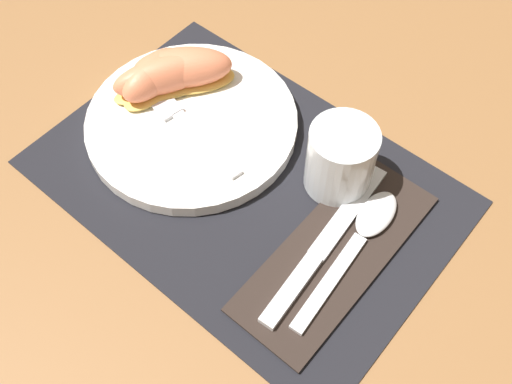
{
  "coord_description": "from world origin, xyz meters",
  "views": [
    {
      "loc": [
        0.25,
        -0.27,
        0.54
      ],
      "look_at": [
        0.03,
        -0.01,
        0.02
      ],
      "focal_mm": 42.0,
      "sensor_mm": 36.0,
      "label": 1
    }
  ],
  "objects_px": {
    "plate": "(192,123)",
    "citrus_wedge_0": "(183,70)",
    "juice_glass": "(340,162)",
    "spoon": "(364,231)",
    "fork": "(178,119)",
    "citrus_wedge_1": "(169,76)",
    "knife": "(324,245)",
    "citrus_wedge_2": "(154,77)"
  },
  "relations": [
    {
      "from": "plate",
      "to": "citrus_wedge_0",
      "type": "height_order",
      "value": "citrus_wedge_0"
    },
    {
      "from": "juice_glass",
      "to": "spoon",
      "type": "height_order",
      "value": "juice_glass"
    },
    {
      "from": "juice_glass",
      "to": "fork",
      "type": "height_order",
      "value": "juice_glass"
    },
    {
      "from": "spoon",
      "to": "fork",
      "type": "relative_size",
      "value": 1.03
    },
    {
      "from": "juice_glass",
      "to": "citrus_wedge_0",
      "type": "bearing_deg",
      "value": -177.38
    },
    {
      "from": "plate",
      "to": "citrus_wedge_1",
      "type": "distance_m",
      "value": 0.06
    },
    {
      "from": "fork",
      "to": "citrus_wedge_1",
      "type": "xyz_separation_m",
      "value": [
        -0.04,
        0.03,
        0.02
      ]
    },
    {
      "from": "juice_glass",
      "to": "knife",
      "type": "relative_size",
      "value": 0.37
    },
    {
      "from": "juice_glass",
      "to": "citrus_wedge_1",
      "type": "height_order",
      "value": "juice_glass"
    },
    {
      "from": "citrus_wedge_0",
      "to": "citrus_wedge_1",
      "type": "relative_size",
      "value": 0.87
    },
    {
      "from": "plate",
      "to": "spoon",
      "type": "distance_m",
      "value": 0.23
    },
    {
      "from": "citrus_wedge_0",
      "to": "citrus_wedge_1",
      "type": "bearing_deg",
      "value": -106.62
    },
    {
      "from": "fork",
      "to": "citrus_wedge_1",
      "type": "distance_m",
      "value": 0.05
    },
    {
      "from": "plate",
      "to": "citrus_wedge_2",
      "type": "bearing_deg",
      "value": 174.23
    },
    {
      "from": "knife",
      "to": "fork",
      "type": "xyz_separation_m",
      "value": [
        -0.22,
        0.02,
        0.01
      ]
    },
    {
      "from": "juice_glass",
      "to": "citrus_wedge_0",
      "type": "xyz_separation_m",
      "value": [
        -0.22,
        -0.01,
        0.0
      ]
    },
    {
      "from": "spoon",
      "to": "plate",
      "type": "bearing_deg",
      "value": -177.65
    },
    {
      "from": "juice_glass",
      "to": "citrus_wedge_0",
      "type": "distance_m",
      "value": 0.22
    },
    {
      "from": "citrus_wedge_1",
      "to": "juice_glass",
      "type": "bearing_deg",
      "value": 7.16
    },
    {
      "from": "plate",
      "to": "juice_glass",
      "type": "distance_m",
      "value": 0.18
    },
    {
      "from": "plate",
      "to": "fork",
      "type": "xyz_separation_m",
      "value": [
        -0.01,
        -0.01,
        0.01
      ]
    },
    {
      "from": "citrus_wedge_0",
      "to": "citrus_wedge_1",
      "type": "distance_m",
      "value": 0.02
    },
    {
      "from": "citrus_wedge_0",
      "to": "plate",
      "type": "bearing_deg",
      "value": -39.02
    },
    {
      "from": "knife",
      "to": "citrus_wedge_1",
      "type": "xyz_separation_m",
      "value": [
        -0.26,
        0.05,
        0.03
      ]
    },
    {
      "from": "fork",
      "to": "citrus_wedge_0",
      "type": "bearing_deg",
      "value": 127.12
    },
    {
      "from": "spoon",
      "to": "fork",
      "type": "distance_m",
      "value": 0.24
    },
    {
      "from": "spoon",
      "to": "citrus_wedge_1",
      "type": "relative_size",
      "value": 1.33
    },
    {
      "from": "spoon",
      "to": "citrus_wedge_1",
      "type": "height_order",
      "value": "citrus_wedge_1"
    },
    {
      "from": "plate",
      "to": "citrus_wedge_2",
      "type": "xyz_separation_m",
      "value": [
        -0.06,
        0.01,
        0.03
      ]
    },
    {
      "from": "fork",
      "to": "citrus_wedge_1",
      "type": "bearing_deg",
      "value": 144.02
    },
    {
      "from": "plate",
      "to": "citrus_wedge_0",
      "type": "bearing_deg",
      "value": 140.98
    },
    {
      "from": "knife",
      "to": "citrus_wedge_1",
      "type": "height_order",
      "value": "citrus_wedge_1"
    },
    {
      "from": "plate",
      "to": "knife",
      "type": "height_order",
      "value": "plate"
    },
    {
      "from": "citrus_wedge_0",
      "to": "citrus_wedge_1",
      "type": "xyz_separation_m",
      "value": [
        -0.01,
        -0.02,
        0.0
      ]
    },
    {
      "from": "plate",
      "to": "citrus_wedge_0",
      "type": "relative_size",
      "value": 1.99
    },
    {
      "from": "juice_glass",
      "to": "spoon",
      "type": "relative_size",
      "value": 0.43
    },
    {
      "from": "spoon",
      "to": "juice_glass",
      "type": "bearing_deg",
      "value": 148.81
    },
    {
      "from": "fork",
      "to": "citrus_wedge_0",
      "type": "height_order",
      "value": "citrus_wedge_0"
    },
    {
      "from": "fork",
      "to": "citrus_wedge_0",
      "type": "distance_m",
      "value": 0.06
    },
    {
      "from": "knife",
      "to": "spoon",
      "type": "bearing_deg",
      "value": 59.83
    },
    {
      "from": "knife",
      "to": "plate",
      "type": "bearing_deg",
      "value": 172.14
    },
    {
      "from": "citrus_wedge_1",
      "to": "citrus_wedge_2",
      "type": "height_order",
      "value": "citrus_wedge_1"
    }
  ]
}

